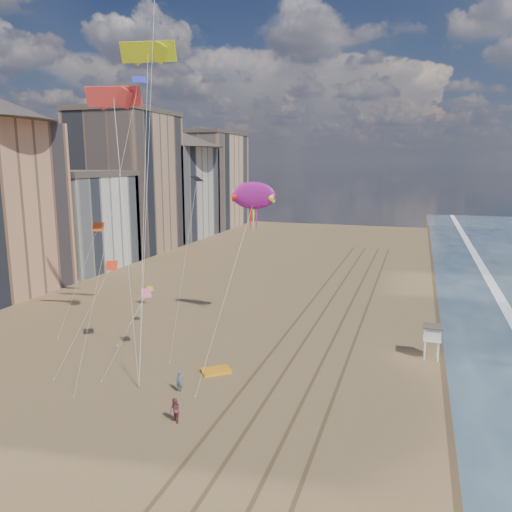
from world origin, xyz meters
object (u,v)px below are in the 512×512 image
at_px(lifeguard_stand, 433,333).
at_px(kite_flyer_b, 175,411).
at_px(grounded_kite, 216,371).
at_px(show_kite, 253,196).
at_px(kite_flyer_a, 180,382).

distance_m(lifeguard_stand, kite_flyer_b, 25.53).
bearing_deg(kite_flyer_b, grounded_kite, 124.12).
xyz_separation_m(lifeguard_stand, show_kite, (-19.00, 3.45, 12.34)).
xyz_separation_m(grounded_kite, kite_flyer_b, (0.60, -8.99, 0.79)).
relative_size(lifeguard_stand, show_kite, 0.14).
relative_size(lifeguard_stand, grounded_kite, 1.29).
bearing_deg(lifeguard_stand, kite_flyer_b, -134.01).
height_order(kite_flyer_a, kite_flyer_b, kite_flyer_b).
relative_size(lifeguard_stand, kite_flyer_b, 1.74).
bearing_deg(kite_flyer_a, lifeguard_stand, 39.59).
height_order(grounded_kite, show_kite, show_kite).
distance_m(lifeguard_stand, kite_flyer_a, 24.02).
bearing_deg(lifeguard_stand, grounded_kite, -152.99).
xyz_separation_m(lifeguard_stand, kite_flyer_a, (-19.56, -13.85, -1.59)).
distance_m(lifeguard_stand, show_kite, 22.91).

